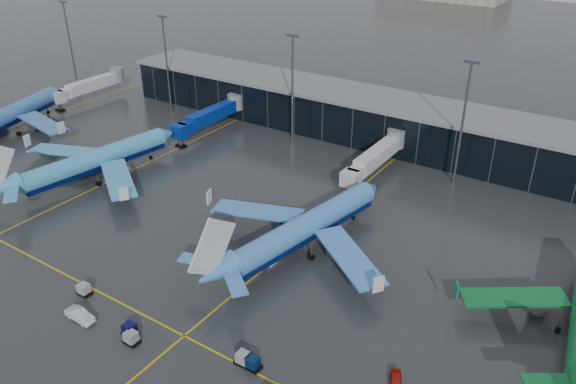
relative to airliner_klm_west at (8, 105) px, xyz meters
The scene contains 12 objects.
ground 79.07m from the airliner_klm_west, 12.21° to the right, with size 600.00×600.00×0.00m, color #282B2D.
terminal_pier 89.36m from the airliner_klm_west, 30.50° to the left, with size 142.00×17.00×10.70m.
jet_bridges 49.62m from the airliner_klm_west, 32.09° to the left, with size 94.00×27.50×7.20m.
flood_masts 88.78m from the airliner_klm_west, 22.13° to the left, with size 203.00×0.50×25.50m.
taxi_lines 87.47m from the airliner_klm_west, ahead, with size 220.00×120.00×0.02m.
airliner_klm_west is the anchor object (origin of this frame).
airliner_arkefly 39.57m from the airliner_klm_west, ahead, with size 38.81×44.20×13.58m, color #429CDA, non-canonical shape.
airliner_klm_near 89.51m from the airliner_klm_west, ahead, with size 38.50×43.85×13.48m, color #4486E1, non-canonical shape.
baggage_carts 98.36m from the airliner_klm_west, 21.10° to the right, with size 42.67×14.08×1.70m.
mobile_airstair 87.51m from the airliner_klm_west, ahead, with size 2.20×3.20×3.45m.
service_van_red 116.95m from the airliner_klm_west, 11.74° to the right, with size 1.49×3.70×1.26m, color #AB190D.
service_van_white 81.83m from the airliner_klm_west, 27.14° to the right, with size 1.70×4.86×1.60m, color silver.
Camera 1 is at (53.70, -55.44, 52.80)m, focal length 35.00 mm.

